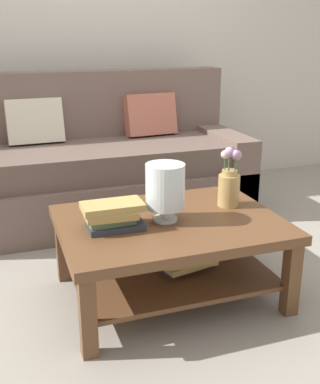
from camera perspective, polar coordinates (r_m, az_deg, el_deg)
name	(u,v)px	position (r m, az deg, el deg)	size (l,w,h in m)	color
ground_plane	(156,262)	(2.96, -0.45, -8.35)	(10.00, 10.00, 0.00)	gray
back_wall	(92,30)	(4.24, -8.11, 18.53)	(6.40, 0.12, 2.70)	beige
couch	(104,168)	(3.64, -6.70, 2.89)	(2.08, 0.90, 1.06)	brown
coffee_table	(171,241)	(2.48, 1.27, -5.87)	(1.12, 0.83, 0.43)	brown
book_stack_main	(112,215)	(2.32, -5.75, -2.78)	(0.29, 0.20, 0.13)	#2D333D
glass_hurricane_vase	(165,187)	(2.36, 0.62, 0.56)	(0.20, 0.20, 0.29)	silver
flower_pitcher	(229,183)	(2.61, 8.27, 1.12)	(0.13, 0.12, 0.33)	tan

